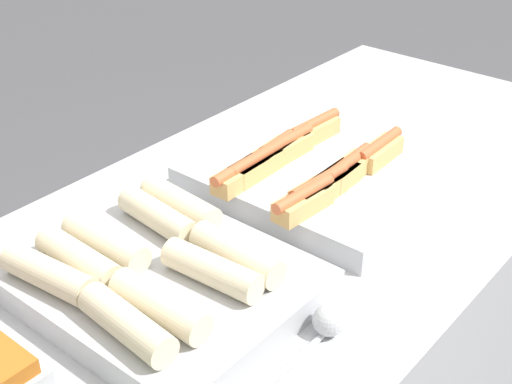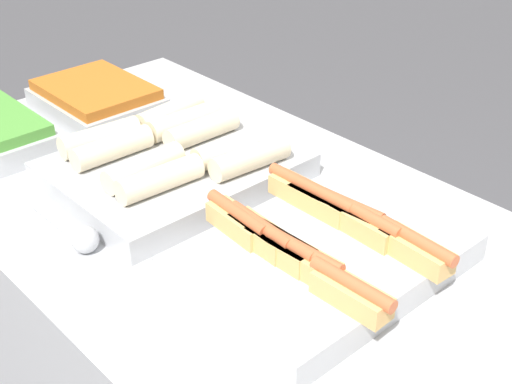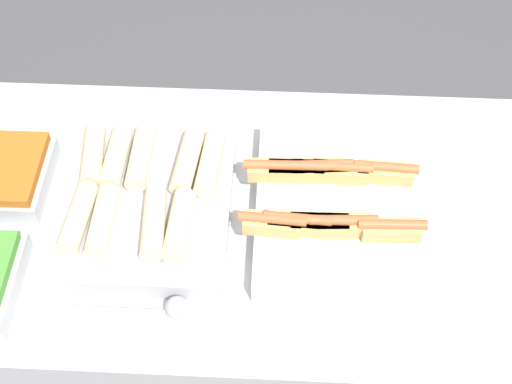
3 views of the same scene
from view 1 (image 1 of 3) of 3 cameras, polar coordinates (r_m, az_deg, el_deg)
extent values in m
cube|color=#B7BABF|center=(1.65, 1.83, -14.40)|extent=(1.84, 0.80, 0.87)
cube|color=#B7BABF|center=(1.42, 4.26, 0.73)|extent=(0.33, 0.46, 0.05)
cube|color=tan|center=(1.38, 7.37, 1.69)|extent=(0.13, 0.05, 0.04)
cylinder|color=#CC6038|center=(1.37, 7.42, 2.43)|extent=(0.15, 0.03, 0.02)
cube|color=tan|center=(1.43, 1.22, 2.88)|extent=(0.13, 0.06, 0.04)
cylinder|color=#CC6038|center=(1.42, 1.23, 3.60)|extent=(0.15, 0.03, 0.02)
cube|color=tan|center=(1.46, 9.81, 3.11)|extent=(0.13, 0.05, 0.04)
cylinder|color=#CC6038|center=(1.45, 9.88, 3.82)|extent=(0.15, 0.03, 0.02)
cube|color=tan|center=(1.45, 2.46, 3.47)|extent=(0.13, 0.05, 0.04)
cylinder|color=#CC6038|center=(1.45, 2.48, 4.18)|extent=(0.15, 0.03, 0.02)
cube|color=tan|center=(1.27, 3.80, -0.91)|extent=(0.13, 0.05, 0.04)
cylinder|color=#CC6038|center=(1.26, 3.83, -0.12)|extent=(0.15, 0.03, 0.02)
cube|color=tan|center=(1.53, 4.68, 4.85)|extent=(0.13, 0.05, 0.04)
cylinder|color=#CC6038|center=(1.52, 4.72, 5.54)|extent=(0.15, 0.03, 0.02)
cube|color=tan|center=(1.38, 0.01, 2.00)|extent=(0.13, 0.05, 0.04)
cylinder|color=#CC6038|center=(1.38, 0.01, 2.73)|extent=(0.15, 0.02, 0.02)
cube|color=tan|center=(1.34, 6.28, 0.86)|extent=(0.13, 0.05, 0.04)
cylinder|color=#CC6038|center=(1.34, 6.32, 1.61)|extent=(0.15, 0.02, 0.02)
cube|color=tan|center=(1.31, 5.04, 0.09)|extent=(0.13, 0.05, 0.04)
cylinder|color=#CC6038|center=(1.30, 5.08, 0.86)|extent=(0.15, 0.03, 0.02)
cube|color=tan|center=(1.35, -1.28, 1.25)|extent=(0.13, 0.05, 0.04)
cylinder|color=#CC6038|center=(1.34, -1.29, 2.00)|extent=(0.15, 0.03, 0.02)
cube|color=#B7BABF|center=(1.17, -7.73, -7.07)|extent=(0.37, 0.46, 0.05)
cylinder|color=beige|center=(1.18, -11.96, -3.93)|extent=(0.05, 0.17, 0.05)
cylinder|color=beige|center=(1.26, -6.09, -0.93)|extent=(0.06, 0.17, 0.05)
cylinder|color=beige|center=(1.10, -3.55, -6.24)|extent=(0.06, 0.17, 0.05)
cylinder|color=beige|center=(1.13, -1.56, -5.00)|extent=(0.06, 0.17, 0.05)
cylinder|color=beige|center=(1.04, -7.73, -9.01)|extent=(0.05, 0.17, 0.05)
cylinder|color=beige|center=(1.13, -16.26, -6.34)|extent=(0.07, 0.17, 0.05)
cylinder|color=beige|center=(1.15, -13.98, -5.21)|extent=(0.05, 0.17, 0.05)
cylinder|color=beige|center=(1.23, -7.85, -1.93)|extent=(0.07, 0.17, 0.05)
cylinder|color=beige|center=(1.02, -10.29, -10.34)|extent=(0.06, 0.17, 0.05)
cylinder|color=#B2B5BA|center=(1.03, 1.85, -14.43)|extent=(0.24, 0.01, 0.01)
sphere|color=#B2B5BA|center=(1.09, 5.81, -10.20)|extent=(0.05, 0.05, 0.05)
camera|label=2|loc=(1.65, 44.75, 22.70)|focal=50.00mm
camera|label=3|loc=(1.10, 79.02, 44.60)|focal=50.00mm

